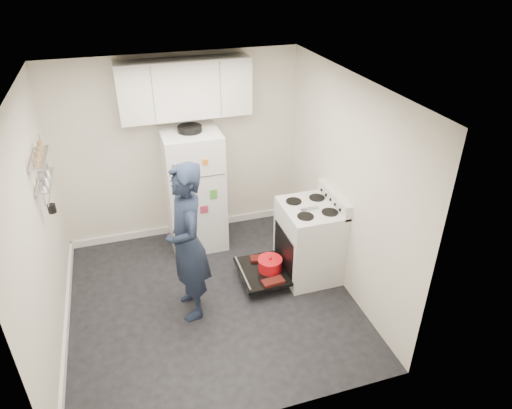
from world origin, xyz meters
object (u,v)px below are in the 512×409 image
object	(u,v)px
person	(187,243)
open_oven_door	(266,268)
refrigerator	(194,189)
electric_range	(308,241)

from	to	relation	value
person	open_oven_door	bearing A→B (deg)	100.51
person	refrigerator	bearing A→B (deg)	163.65
open_oven_door	electric_range	bearing A→B (deg)	0.68
electric_range	refrigerator	xyz separation A→B (m)	(-1.17, 1.10, 0.35)
electric_range	open_oven_door	bearing A→B (deg)	-179.32
refrigerator	person	xyz separation A→B (m)	(-0.32, -1.33, 0.09)
open_oven_door	refrigerator	size ratio (longest dim) A/B	0.41
electric_range	person	size ratio (longest dim) A/B	0.61
electric_range	open_oven_door	distance (m)	0.61
open_oven_door	person	world-z (taller)	person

